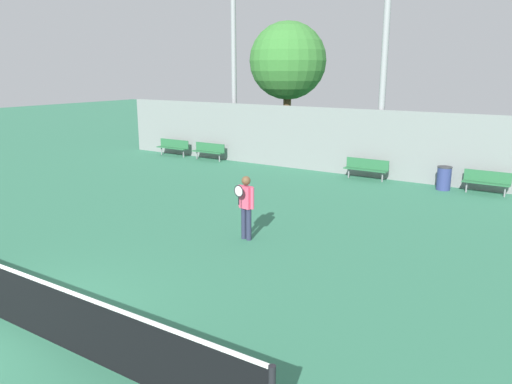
% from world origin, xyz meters
% --- Properties ---
extents(ground_plane, '(100.00, 100.00, 0.00)m').
position_xyz_m(ground_plane, '(0.00, 0.00, 0.00)').
color(ground_plane, '#337556').
extents(tennis_net, '(11.00, 0.09, 1.08)m').
position_xyz_m(tennis_net, '(0.00, 0.00, 0.55)').
color(tennis_net, black).
rests_on(tennis_net, ground_plane).
extents(tennis_player, '(0.52, 0.44, 1.72)m').
position_xyz_m(tennis_player, '(0.95, 6.04, 0.98)').
color(tennis_player, '#282D47').
rests_on(tennis_player, ground_plane).
extents(bench_courtside_near, '(1.61, 0.40, 0.84)m').
position_xyz_m(bench_courtside_near, '(5.43, 14.93, 0.52)').
color(bench_courtside_near, '#28663D').
rests_on(bench_courtside_near, ground_plane).
extents(bench_courtside_far, '(1.78, 0.40, 0.84)m').
position_xyz_m(bench_courtside_far, '(-7.36, 14.93, 0.52)').
color(bench_courtside_far, '#28663D').
rests_on(bench_courtside_far, ground_plane).
extents(bench_adjacent_court, '(1.81, 0.40, 0.84)m').
position_xyz_m(bench_adjacent_court, '(0.87, 14.93, 0.52)').
color(bench_adjacent_court, '#28663D').
rests_on(bench_adjacent_court, ground_plane).
extents(bench_by_gate, '(1.92, 0.40, 0.84)m').
position_xyz_m(bench_by_gate, '(-9.75, 14.93, 0.52)').
color(bench_by_gate, '#28663D').
rests_on(bench_by_gate, ground_plane).
extents(light_pole_near_left, '(0.90, 0.60, 10.91)m').
position_xyz_m(light_pole_near_left, '(1.10, 15.68, 6.22)').
color(light_pole_near_left, '#939399').
rests_on(light_pole_near_left, ground_plane).
extents(light_pole_far_right, '(0.90, 0.60, 11.86)m').
position_xyz_m(light_pole_far_right, '(-6.54, 15.98, 6.85)').
color(light_pole_far_right, '#939399').
rests_on(light_pole_far_right, ground_plane).
extents(trash_bin, '(0.54, 0.54, 0.89)m').
position_xyz_m(trash_bin, '(3.98, 14.79, 0.45)').
color(trash_bin, navy).
rests_on(trash_bin, ground_plane).
extents(back_fence, '(25.57, 0.06, 2.82)m').
position_xyz_m(back_fence, '(0.00, 15.45, 1.41)').
color(back_fence, gray).
rests_on(back_fence, ground_plane).
extents(tree_green_broad, '(4.05, 4.05, 6.89)m').
position_xyz_m(tree_green_broad, '(-5.39, 19.26, 4.84)').
color(tree_green_broad, brown).
rests_on(tree_green_broad, ground_plane).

